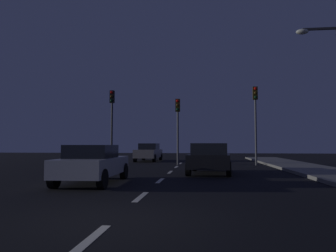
# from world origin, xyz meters

# --- Properties ---
(ground_plane) EXTENTS (80.00, 80.00, 0.00)m
(ground_plane) POSITION_xyz_m (0.00, 7.00, 0.00)
(ground_plane) COLOR black
(lane_stripe_nearest) EXTENTS (0.16, 1.60, 0.01)m
(lane_stripe_nearest) POSITION_xyz_m (0.00, -1.20, 0.00)
(lane_stripe_nearest) COLOR silver
(lane_stripe_nearest) RESTS_ON ground_plane
(lane_stripe_second) EXTENTS (0.16, 1.60, 0.01)m
(lane_stripe_second) POSITION_xyz_m (0.00, 2.60, 0.00)
(lane_stripe_second) COLOR silver
(lane_stripe_second) RESTS_ON ground_plane
(lane_stripe_third) EXTENTS (0.16, 1.60, 0.01)m
(lane_stripe_third) POSITION_xyz_m (0.00, 6.40, 0.00)
(lane_stripe_third) COLOR silver
(lane_stripe_third) RESTS_ON ground_plane
(lane_stripe_fourth) EXTENTS (0.16, 1.60, 0.01)m
(lane_stripe_fourth) POSITION_xyz_m (0.00, 10.20, 0.00)
(lane_stripe_fourth) COLOR silver
(lane_stripe_fourth) RESTS_ON ground_plane
(lane_stripe_fifth) EXTENTS (0.16, 1.60, 0.01)m
(lane_stripe_fifth) POSITION_xyz_m (0.00, 14.00, 0.00)
(lane_stripe_fifth) COLOR silver
(lane_stripe_fifth) RESTS_ON ground_plane
(lane_stripe_sixth) EXTENTS (0.16, 1.60, 0.01)m
(lane_stripe_sixth) POSITION_xyz_m (0.00, 17.80, 0.00)
(lane_stripe_sixth) COLOR silver
(lane_stripe_sixth) RESTS_ON ground_plane
(traffic_signal_left) EXTENTS (0.32, 0.38, 5.33)m
(traffic_signal_left) POSITION_xyz_m (-4.84, 16.08, 3.71)
(traffic_signal_left) COLOR #2D2D30
(traffic_signal_left) RESTS_ON ground_plane
(traffic_signal_center) EXTENTS (0.32, 0.38, 4.63)m
(traffic_signal_center) POSITION_xyz_m (-0.07, 16.08, 3.26)
(traffic_signal_center) COLOR #4C4C51
(traffic_signal_center) RESTS_ON ground_plane
(traffic_signal_right) EXTENTS (0.32, 0.38, 5.40)m
(traffic_signal_right) POSITION_xyz_m (5.29, 16.08, 3.75)
(traffic_signal_right) COLOR #4C4C51
(traffic_signal_right) RESTS_ON ground_plane
(car_stopped_ahead) EXTENTS (2.24, 4.03, 1.47)m
(car_stopped_ahead) POSITION_xyz_m (2.00, 9.58, 0.75)
(car_stopped_ahead) COLOR black
(car_stopped_ahead) RESTS_ON ground_plane
(car_adjacent_lane) EXTENTS (1.88, 4.10, 1.39)m
(car_adjacent_lane) POSITION_xyz_m (-2.30, 5.28, 0.72)
(car_adjacent_lane) COLOR silver
(car_adjacent_lane) RESTS_ON ground_plane
(car_oncoming_far) EXTENTS (1.92, 4.35, 1.52)m
(car_oncoming_far) POSITION_xyz_m (-2.95, 20.76, 0.77)
(car_oncoming_far) COLOR gray
(car_oncoming_far) RESTS_ON ground_plane
(street_lamp_right) EXTENTS (1.93, 0.36, 6.78)m
(street_lamp_right) POSITION_xyz_m (7.49, 8.87, 4.12)
(street_lamp_right) COLOR #2D2D30
(street_lamp_right) RESTS_ON ground_plane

